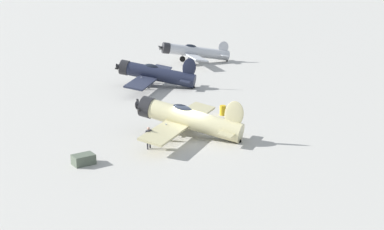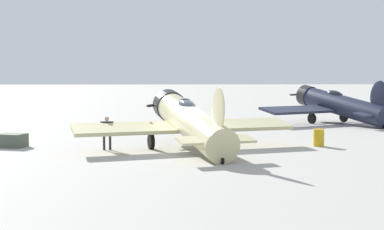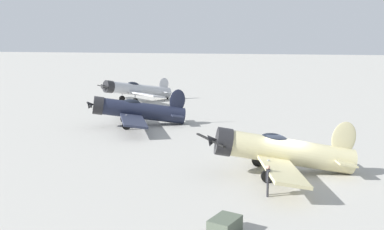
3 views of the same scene
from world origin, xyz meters
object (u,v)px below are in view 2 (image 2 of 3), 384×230
Objects in this scene: airplane_mid_apron at (337,105)px; equipment_crate at (11,140)px; ground_crew_mechanic at (107,130)px; fuel_drum at (319,138)px; airplane_foreground at (189,121)px.

airplane_mid_apron is 24.70m from equipment_crate.
ground_crew_mechanic reaches higher than equipment_crate.
fuel_drum is (-0.75, 11.01, -0.56)m from ground_crew_mechanic.
airplane_foreground is 4.12m from ground_crew_mechanic.
airplane_foreground is at bearing -80.73° from fuel_drum.
airplane_foreground is 6.79× the size of ground_crew_mechanic.
equipment_crate is at bearing -92.42° from fuel_drum.
airplane_mid_apron is 7.37× the size of equipment_crate.
ground_crew_mechanic is 11.05m from fuel_drum.
fuel_drum is at bearing 89.75° from ground_crew_mechanic.
airplane_mid_apron is 7.43× the size of ground_crew_mechanic.
ground_crew_mechanic is 5.33m from equipment_crate.
fuel_drum is at bearing -95.86° from airplane_foreground.
airplane_mid_apron reaches higher than fuel_drum.
ground_crew_mechanic is at bearing 69.56° from airplane_foreground.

